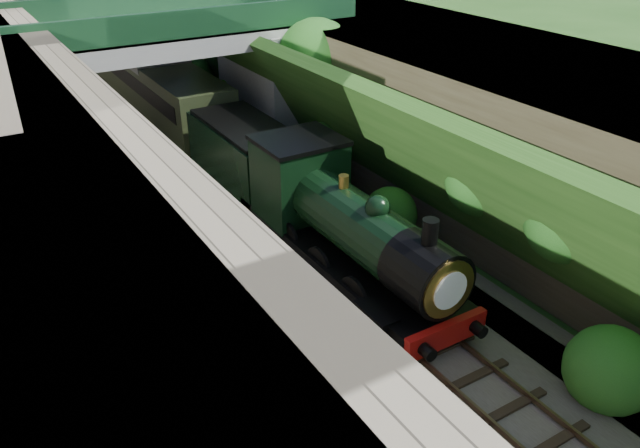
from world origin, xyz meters
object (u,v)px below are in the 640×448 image
(locomotive, at_px, (346,228))
(tender, at_px, (247,161))
(tree, at_px, (317,61))
(road_bridge, at_px, (183,70))

(locomotive, bearing_deg, tender, 90.00)
(tree, xyz_separation_m, locomotive, (-4.71, -9.57, -2.75))
(locomotive, bearing_deg, road_bridge, 91.10)
(road_bridge, distance_m, locomotive, 13.55)
(road_bridge, height_order, tender, road_bridge)
(tree, bearing_deg, locomotive, -116.22)
(tree, height_order, locomotive, tree)
(road_bridge, relative_size, tender, 2.67)
(road_bridge, xyz_separation_m, tender, (0.26, -6.01, -2.46))
(tree, distance_m, tender, 6.02)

